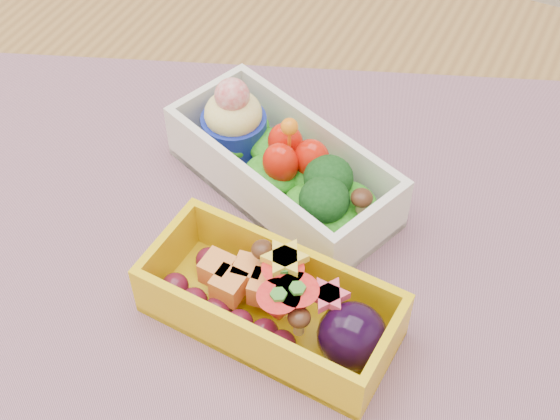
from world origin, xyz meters
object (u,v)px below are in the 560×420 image
at_px(table, 235,302).
at_px(bento_white, 282,165).
at_px(placemat, 268,245).
at_px(bento_yellow, 275,304).

height_order(table, bento_white, bento_white).
xyz_separation_m(table, placemat, (0.03, -0.00, 0.10)).
bearing_deg(placemat, bento_yellow, -59.53).
xyz_separation_m(placemat, bento_white, (-0.02, 0.06, 0.03)).
bearing_deg(bento_white, table, -89.41).
relative_size(table, bento_white, 5.96).
distance_m(table, placemat, 0.11).
xyz_separation_m(placemat, bento_yellow, (0.04, -0.06, 0.03)).
relative_size(table, bento_yellow, 6.91).
bearing_deg(bento_yellow, table, 141.47).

